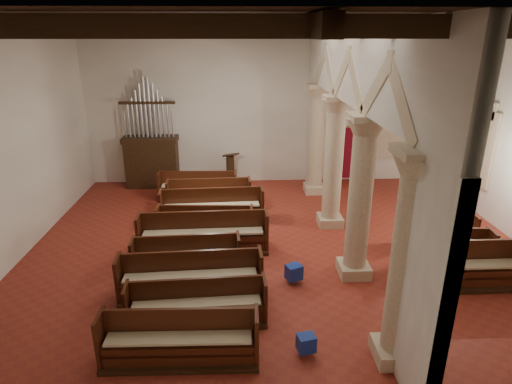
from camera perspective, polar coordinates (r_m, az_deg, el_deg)
The scene contains 30 objects.
floor at distance 12.31m, azimuth 2.88°, elevation -7.42°, with size 14.00×14.00×0.00m, color maroon.
ceiling at distance 10.90m, azimuth 3.47°, elevation 21.73°, with size 14.00×14.00×0.00m, color #342311.
wall_back at distance 17.10m, azimuth 1.29°, elevation 11.15°, with size 14.00×0.02×6.00m, color white.
wall_front at distance 5.66m, azimuth 8.71°, elevation -8.77°, with size 14.00×0.02×6.00m, color white.
wall_left at distance 12.68m, azimuth -30.36°, elevation 5.10°, with size 0.02×12.00×6.00m, color white.
ceiling_beams at distance 10.90m, azimuth 3.45°, elevation 20.78°, with size 13.80×11.80×0.30m, color #331F10, non-canonical shape.
arcade at distance 11.42m, azimuth 12.34°, elevation 8.94°, with size 0.90×11.90×6.00m.
window_right_b at distance 15.96m, azimuth 28.11°, elevation 5.16°, with size 0.03×1.00×2.20m, color #3A8366.
window_back at distance 18.22m, azimuth 17.35°, elevation 8.26°, with size 1.00×0.03×2.20m, color #3A8366.
pipe_organ at distance 17.27m, azimuth -13.78°, elevation 5.13°, with size 2.10×0.85×4.40m.
lectern at distance 17.13m, azimuth -3.44°, elevation 2.77°, with size 0.68×0.73×1.37m.
dossal_curtain at distance 17.96m, azimuth 12.53°, elevation 5.13°, with size 1.80×0.07×2.17m.
processional_banner at distance 18.52m, azimuth 20.80°, elevation 3.63°, with size 0.55×0.70×2.56m.
hymnal_box_a at distance 8.59m, azimuth 6.70°, elevation -19.36°, with size 0.33×0.27×0.33m, color #14168D.
hymnal_box_b at distance 10.62m, azimuth 5.07°, elevation -10.59°, with size 0.37×0.30×0.37m, color navy.
hymnal_box_c at distance 11.43m, azimuth -4.01°, elevation -8.34°, with size 0.30×0.25×0.30m, color navy.
tube_heater_a at distance 8.91m, azimuth -5.34°, elevation -18.48°, with size 0.11×0.11×1.10m, color silver.
tube_heater_b at distance 8.63m, azimuth -3.71°, elevation -19.89°, with size 0.11×0.11×1.12m, color white.
nave_pew_0 at distance 8.46m, azimuth -10.10°, elevation -19.58°, with size 2.90×0.73×1.04m.
nave_pew_1 at distance 9.31m, azimuth -7.83°, elevation -15.37°, with size 2.92×0.84×1.00m.
nave_pew_2 at distance 10.13m, azimuth -8.62°, elevation -11.92°, with size 3.30×0.91×1.10m.
nave_pew_3 at distance 10.97m, azimuth -9.19°, elevation -9.34°, with size 2.70×0.86×1.05m.
nave_pew_4 at distance 12.00m, azimuth -6.98°, elevation -6.30°, with size 3.58×0.89×1.15m.
nave_pew_5 at distance 12.67m, azimuth -6.81°, elevation -4.96°, with size 2.83×0.84×1.04m.
nave_pew_6 at distance 13.82m, azimuth -5.85°, elevation -2.61°, with size 3.32×0.92×1.11m.
nave_pew_7 at distance 14.70m, azimuth -6.24°, elevation -1.16°, with size 2.86×0.88×1.12m.
nave_pew_8 at distance 15.77m, azimuth -7.75°, elevation 0.18°, with size 2.84×0.77×1.04m.
aisle_pew_0 at distance 11.67m, azimuth 27.23°, elevation -9.41°, with size 2.11×0.78×1.13m.
aisle_pew_1 at distance 12.27m, azimuth 24.34°, elevation -7.63°, with size 2.13×0.83×1.04m.
aisle_pew_2 at distance 13.27m, azimuth 23.20°, elevation -5.45°, with size 1.98×0.75×0.98m.
Camera 1 is at (-1.04, -10.85, 5.73)m, focal length 30.00 mm.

